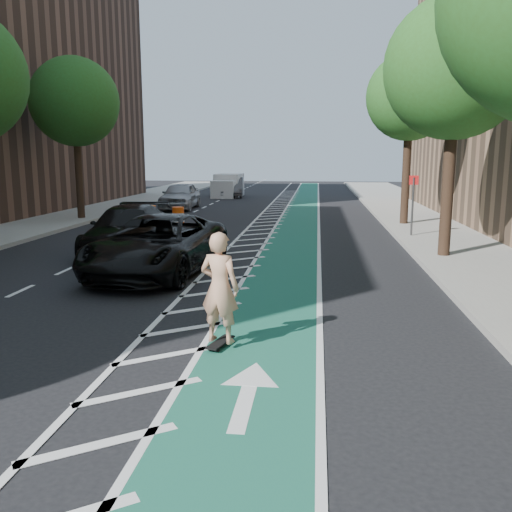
# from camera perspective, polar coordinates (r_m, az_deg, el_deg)

# --- Properties ---
(ground) EXTENTS (120.00, 120.00, 0.00)m
(ground) POSITION_cam_1_polar(r_m,az_deg,el_deg) (10.86, -15.05, -7.17)
(ground) COLOR black
(ground) RESTS_ON ground
(bike_lane) EXTENTS (2.00, 90.00, 0.01)m
(bike_lane) POSITION_cam_1_polar(r_m,az_deg,el_deg) (19.89, 3.76, 1.17)
(bike_lane) COLOR #1A5B4B
(bike_lane) RESTS_ON ground
(buffer_strip) EXTENTS (1.40, 90.00, 0.01)m
(buffer_strip) POSITION_cam_1_polar(r_m,az_deg,el_deg) (20.02, -0.53, 1.25)
(buffer_strip) COLOR silver
(buffer_strip) RESTS_ON ground
(sidewalk_right) EXTENTS (5.00, 90.00, 0.15)m
(sidewalk_right) POSITION_cam_1_polar(r_m,az_deg,el_deg) (20.64, 22.10, 0.95)
(sidewalk_right) COLOR gray
(sidewalk_right) RESTS_ON ground
(curb_right) EXTENTS (0.12, 90.00, 0.16)m
(curb_right) POSITION_cam_1_polar(r_m,az_deg,el_deg) (20.11, 15.37, 1.13)
(curb_right) COLOR gray
(curb_right) RESTS_ON ground
(curb_left) EXTENTS (0.12, 90.00, 0.16)m
(curb_left) POSITION_cam_1_polar(r_m,az_deg,el_deg) (22.68, -22.52, 1.73)
(curb_left) COLOR gray
(curb_left) RESTS_ON ground
(tree_r_c) EXTENTS (4.20, 4.20, 7.90)m
(tree_r_c) POSITION_cam_1_polar(r_m,az_deg,el_deg) (18.23, 20.05, 17.92)
(tree_r_c) COLOR #382619
(tree_r_c) RESTS_ON ground
(tree_r_d) EXTENTS (4.20, 4.20, 7.90)m
(tree_r_d) POSITION_cam_1_polar(r_m,az_deg,el_deg) (26.04, 15.85, 15.75)
(tree_r_d) COLOR #382619
(tree_r_d) RESTS_ON ground
(tree_l_d) EXTENTS (4.20, 4.20, 7.90)m
(tree_l_d) POSITION_cam_1_polar(r_m,az_deg,el_deg) (28.31, -18.90, 15.13)
(tree_l_d) COLOR #382619
(tree_l_d) RESTS_ON ground
(sign_post) EXTENTS (0.35, 0.08, 2.47)m
(sign_post) POSITION_cam_1_polar(r_m,az_deg,el_deg) (22.00, 16.16, 5.21)
(sign_post) COLOR #4C4C4C
(sign_post) RESTS_ON ground
(skateboard) EXTENTS (0.41, 0.78, 0.10)m
(skateboard) POSITION_cam_1_polar(r_m,az_deg,el_deg) (9.42, -3.77, -9.06)
(skateboard) COLOR black
(skateboard) RESTS_ON ground
(skateboarder) EXTENTS (0.79, 0.63, 1.90)m
(skateboarder) POSITION_cam_1_polar(r_m,az_deg,el_deg) (9.14, -3.85, -3.33)
(skateboarder) COLOR tan
(skateboarder) RESTS_ON skateboard
(suv_near) EXTENTS (3.23, 6.02, 1.61)m
(suv_near) POSITION_cam_1_polar(r_m,az_deg,el_deg) (15.23, -10.30, 1.18)
(suv_near) COLOR black
(suv_near) RESTS_ON ground
(suv_far) EXTENTS (2.61, 5.53, 1.56)m
(suv_far) POSITION_cam_1_polar(r_m,az_deg,el_deg) (18.71, -13.31, 2.71)
(suv_far) COLOR black
(suv_far) RESTS_ON ground
(car_silver) EXTENTS (2.08, 4.86, 1.64)m
(car_silver) POSITION_cam_1_polar(r_m,az_deg,el_deg) (33.65, -7.98, 6.32)
(car_silver) COLOR #A7A7AC
(car_silver) RESTS_ON ground
(car_grey) EXTENTS (2.11, 4.77, 1.52)m
(car_grey) POSITION_cam_1_polar(r_m,az_deg,el_deg) (43.40, -2.47, 7.27)
(car_grey) COLOR #515155
(car_grey) RESTS_ON ground
(box_truck) EXTENTS (2.07, 4.35, 1.78)m
(box_truck) POSITION_cam_1_polar(r_m,az_deg,el_deg) (43.41, -2.99, 7.34)
(box_truck) COLOR silver
(box_truck) RESTS_ON ground
(barrel_a) EXTENTS (0.75, 0.75, 1.03)m
(barrel_a) POSITION_cam_1_polar(r_m,az_deg,el_deg) (20.12, -14.41, 2.35)
(barrel_a) COLOR #EF540C
(barrel_a) RESTS_ON ground
(barrel_b) EXTENTS (0.75, 0.75, 1.02)m
(barrel_b) POSITION_cam_1_polar(r_m,az_deg,el_deg) (24.92, -11.14, 4.00)
(barrel_b) COLOR #E5520C
(barrel_b) RESTS_ON ground
(barrel_c) EXTENTS (0.68, 0.68, 0.92)m
(barrel_c) POSITION_cam_1_polar(r_m,az_deg,el_deg) (25.08, -8.18, 4.02)
(barrel_c) COLOR #FC500D
(barrel_c) RESTS_ON ground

